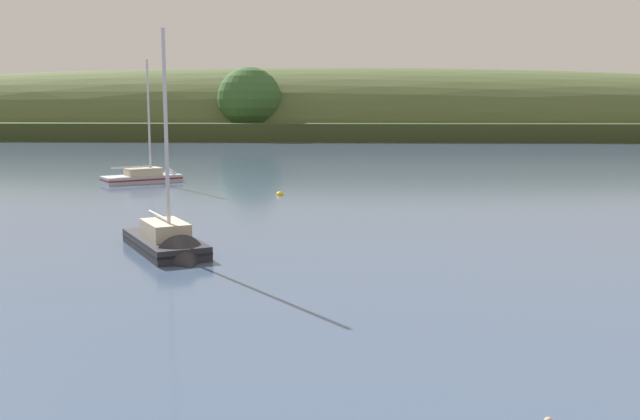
{
  "coord_description": "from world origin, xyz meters",
  "views": [
    {
      "loc": [
        4.93,
        -1.59,
        8.59
      ],
      "look_at": [
        2.41,
        43.44,
        1.95
      ],
      "focal_mm": 40.66,
      "sensor_mm": 36.0,
      "label": 1
    }
  ],
  "objects": [
    {
      "name": "far_shoreline_hill",
      "position": [
        -10.56,
        197.13,
        0.29
      ],
      "size": [
        526.1,
        72.86,
        36.57
      ],
      "rotation": [
        0.0,
        0.0,
        0.01
      ],
      "color": "#35401E",
      "rests_on": "ground"
    },
    {
      "name": "sailboat_near_mooring",
      "position": [
        -6.0,
        38.73,
        0.21
      ],
      "size": [
        7.35,
        9.55,
        14.2
      ],
      "rotation": [
        0.0,
        0.0,
        5.25
      ],
      "color": "#232328",
      "rests_on": "ground"
    },
    {
      "name": "sailboat_midwater_white",
      "position": [
        -18.1,
        76.84,
        0.19
      ],
      "size": [
        9.43,
        8.12,
        14.87
      ],
      "rotation": [
        0.0,
        0.0,
        0.63
      ],
      "color": "#ADB2BC",
      "rests_on": "ground"
    },
    {
      "name": "mooring_buoy_foreground",
      "position": [
        -2.68,
        66.17,
        0.0
      ],
      "size": [
        0.7,
        0.7,
        0.78
      ],
      "color": "yellow",
      "rests_on": "ground"
    }
  ]
}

